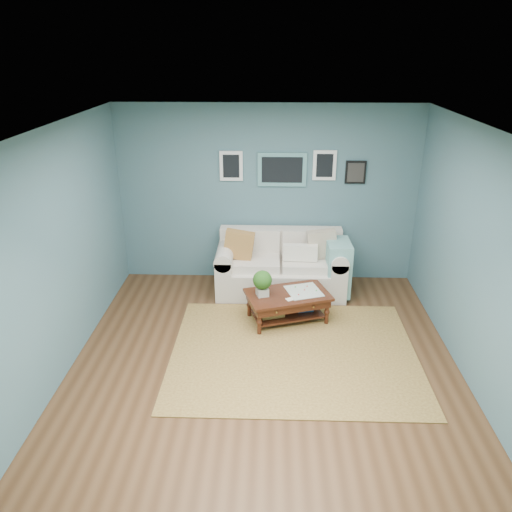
{
  "coord_description": "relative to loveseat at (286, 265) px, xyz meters",
  "views": [
    {
      "loc": [
        0.06,
        -4.78,
        3.47
      ],
      "look_at": [
        -0.13,
        1.0,
        0.99
      ],
      "focal_mm": 35.0,
      "sensor_mm": 36.0,
      "label": 1
    }
  ],
  "objects": [
    {
      "name": "area_rug",
      "position": [
        0.06,
        -1.69,
        -0.4
      ],
      "size": [
        2.95,
        2.36,
        0.01
      ],
      "primitive_type": "cube",
      "color": "brown",
      "rests_on": "ground"
    },
    {
      "name": "coffee_table",
      "position": [
        -0.06,
        -0.92,
        -0.07
      ],
      "size": [
        1.22,
        0.93,
        0.76
      ],
      "rotation": [
        0.0,
        0.0,
        0.31
      ],
      "color": "black",
      "rests_on": "ground"
    },
    {
      "name": "room_shell",
      "position": [
        -0.29,
        -1.97,
        0.95
      ],
      "size": [
        5.0,
        5.02,
        2.7
      ],
      "color": "brown",
      "rests_on": "ground"
    },
    {
      "name": "loveseat",
      "position": [
        0.0,
        0.0,
        0.0
      ],
      "size": [
        1.94,
        0.88,
        1.0
      ],
      "color": "#F0E5D0",
      "rests_on": "ground"
    }
  ]
}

